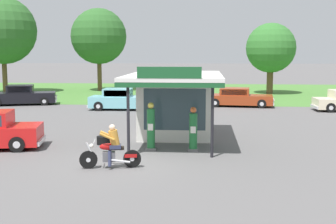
{
  "coord_description": "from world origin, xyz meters",
  "views": [
    {
      "loc": [
        2.92,
        -16.1,
        4.11
      ],
      "look_at": [
        1.28,
        3.89,
        1.4
      ],
      "focal_mm": 47.45,
      "sensor_mm": 36.0,
      "label": 1
    }
  ],
  "objects_px": {
    "gas_pump_nearside": "(151,128)",
    "parked_car_back_row_centre_right": "(238,98)",
    "motorcycle_with_rider": "(111,150)",
    "spare_tire_stack": "(103,140)",
    "parked_car_back_row_right": "(22,96)",
    "gas_pump_offside": "(193,131)",
    "parked_car_back_row_centre": "(122,100)"
  },
  "relations": [
    {
      "from": "gas_pump_nearside",
      "to": "parked_car_back_row_centre_right",
      "type": "bearing_deg",
      "value": 73.06
    },
    {
      "from": "motorcycle_with_rider",
      "to": "spare_tire_stack",
      "type": "xyz_separation_m",
      "value": [
        -1.23,
        4.05,
        -0.47
      ]
    },
    {
      "from": "parked_car_back_row_centre_right",
      "to": "spare_tire_stack",
      "type": "xyz_separation_m",
      "value": [
        -7.07,
        -14.73,
        -0.47
      ]
    },
    {
      "from": "motorcycle_with_rider",
      "to": "parked_car_back_row_right",
      "type": "distance_m",
      "value": 21.49
    },
    {
      "from": "parked_car_back_row_right",
      "to": "spare_tire_stack",
      "type": "xyz_separation_m",
      "value": [
        9.82,
        -14.38,
        -0.52
      ]
    },
    {
      "from": "gas_pump_offside",
      "to": "parked_car_back_row_centre_right",
      "type": "bearing_deg",
      "value": 79.16
    },
    {
      "from": "parked_car_back_row_centre_right",
      "to": "gas_pump_nearside",
      "type": "bearing_deg",
      "value": -106.94
    },
    {
      "from": "gas_pump_offside",
      "to": "spare_tire_stack",
      "type": "bearing_deg",
      "value": 166.05
    },
    {
      "from": "parked_car_back_row_centre",
      "to": "parked_car_back_row_centre_right",
      "type": "distance_m",
      "value": 8.87
    },
    {
      "from": "parked_car_back_row_right",
      "to": "gas_pump_nearside",
      "type": "bearing_deg",
      "value": -51.84
    },
    {
      "from": "motorcycle_with_rider",
      "to": "parked_car_back_row_centre_right",
      "type": "distance_m",
      "value": 19.68
    },
    {
      "from": "parked_car_back_row_right",
      "to": "spare_tire_stack",
      "type": "bearing_deg",
      "value": -55.69
    },
    {
      "from": "parked_car_back_row_centre",
      "to": "parked_car_back_row_right",
      "type": "distance_m",
      "value": 8.72
    },
    {
      "from": "gas_pump_nearside",
      "to": "motorcycle_with_rider",
      "type": "bearing_deg",
      "value": -109.08
    },
    {
      "from": "spare_tire_stack",
      "to": "parked_car_back_row_centre",
      "type": "bearing_deg",
      "value": 96.57
    },
    {
      "from": "gas_pump_offside",
      "to": "spare_tire_stack",
      "type": "xyz_separation_m",
      "value": [
        -4.06,
        1.01,
        -0.67
      ]
    },
    {
      "from": "gas_pump_nearside",
      "to": "gas_pump_offside",
      "type": "bearing_deg",
      "value": -0.0
    },
    {
      "from": "spare_tire_stack",
      "to": "parked_car_back_row_right",
      "type": "bearing_deg",
      "value": 124.31
    },
    {
      "from": "motorcycle_with_rider",
      "to": "parked_car_back_row_right",
      "type": "bearing_deg",
      "value": 120.92
    },
    {
      "from": "parked_car_back_row_centre",
      "to": "gas_pump_offside",
      "type": "bearing_deg",
      "value": -67.42
    },
    {
      "from": "gas_pump_nearside",
      "to": "parked_car_back_row_centre_right",
      "type": "height_order",
      "value": "gas_pump_nearside"
    },
    {
      "from": "motorcycle_with_rider",
      "to": "spare_tire_stack",
      "type": "distance_m",
      "value": 4.26
    },
    {
      "from": "parked_car_back_row_centre",
      "to": "spare_tire_stack",
      "type": "relative_size",
      "value": 8.24
    },
    {
      "from": "parked_car_back_row_centre",
      "to": "parked_car_back_row_right",
      "type": "bearing_deg",
      "value": 164.88
    },
    {
      "from": "gas_pump_nearside",
      "to": "spare_tire_stack",
      "type": "bearing_deg",
      "value": 156.14
    },
    {
      "from": "motorcycle_with_rider",
      "to": "spare_tire_stack",
      "type": "bearing_deg",
      "value": 106.83
    },
    {
      "from": "gas_pump_offside",
      "to": "parked_car_back_row_centre_right",
      "type": "height_order",
      "value": "gas_pump_offside"
    },
    {
      "from": "gas_pump_nearside",
      "to": "parked_car_back_row_centre",
      "type": "distance_m",
      "value": 13.62
    },
    {
      "from": "motorcycle_with_rider",
      "to": "gas_pump_offside",
      "type": "bearing_deg",
      "value": 47.06
    },
    {
      "from": "gas_pump_nearside",
      "to": "gas_pump_offside",
      "type": "xyz_separation_m",
      "value": [
        1.78,
        -0.0,
        -0.08
      ]
    },
    {
      "from": "parked_car_back_row_centre",
      "to": "spare_tire_stack",
      "type": "distance_m",
      "value": 12.2
    },
    {
      "from": "gas_pump_nearside",
      "to": "parked_car_back_row_right",
      "type": "bearing_deg",
      "value": 128.16
    }
  ]
}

